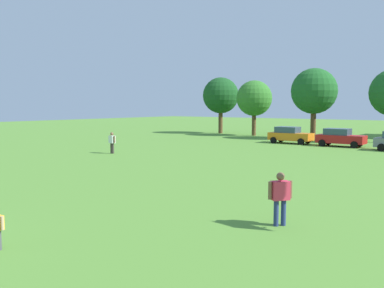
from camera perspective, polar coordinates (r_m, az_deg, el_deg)
name	(u,v)px	position (r m, az deg, el deg)	size (l,w,h in m)	color
ground_plane	(302,152)	(35.22, 15.07, -1.07)	(160.00, 160.00, 0.00)	#568C33
adult_bystander	(280,194)	(13.49, 12.16, -6.83)	(0.61, 0.67, 1.74)	navy
bystander_near_trees	(112,141)	(33.49, -11.06, 0.43)	(0.80, 0.40, 1.71)	#3F3833
parked_car_orange_0	(290,135)	(42.82, 13.45, 1.24)	(4.30, 2.02, 1.68)	orange
parked_car_red_1	(340,137)	(40.92, 19.89, 0.88)	(4.30, 2.02, 1.68)	red
tree_far_left	(221,96)	(56.66, 4.01, 6.73)	(4.92, 4.92, 7.66)	brown
tree_left	(254,98)	(52.73, 8.65, 6.29)	(4.49, 4.49, 7.00)	brown
tree_center	(314,91)	(48.64, 16.60, 7.03)	(5.16, 5.16, 8.03)	brown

